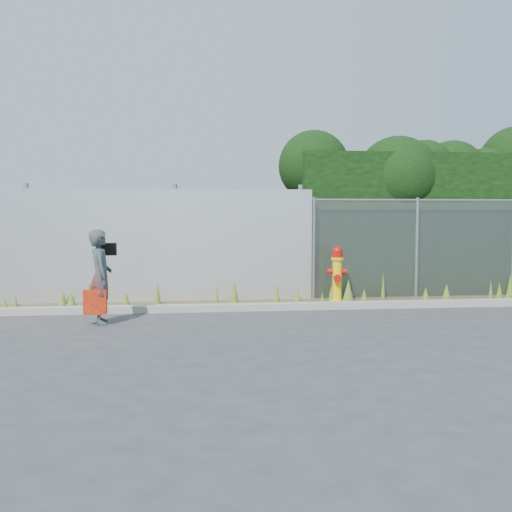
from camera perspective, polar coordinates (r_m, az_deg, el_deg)
name	(u,v)px	position (r m, az deg, el deg)	size (l,w,h in m)	color
ground	(287,330)	(8.48, 3.13, -7.42)	(80.00, 80.00, 0.00)	#3A3A3C
curb	(270,307)	(10.22, 1.42, -5.09)	(16.00, 0.22, 0.12)	gray
weed_strip	(287,298)	(10.89, 3.16, -4.20)	(16.00, 1.30, 0.54)	#493D2A
corrugated_fence	(94,246)	(11.36, -15.90, 0.97)	(8.50, 0.21, 2.30)	silver
chainlink_fence	(465,247)	(12.55, 20.21, 0.83)	(6.50, 0.07, 2.05)	gray
hedge	(452,200)	(13.57, 19.02, 5.35)	(7.70, 2.23, 3.73)	black
fire_hydrant	(337,275)	(11.06, 8.13, -1.89)	(0.38, 0.34, 1.12)	yellow
woman	(101,277)	(9.20, -15.29, -2.01)	(0.54, 0.35, 1.47)	#10676A
red_tote_bag	(95,302)	(9.10, -15.79, -4.45)	(0.34, 0.13, 0.45)	#A6090D
black_shoulder_bag	(108,249)	(9.35, -14.57, 0.67)	(0.26, 0.11, 0.20)	black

